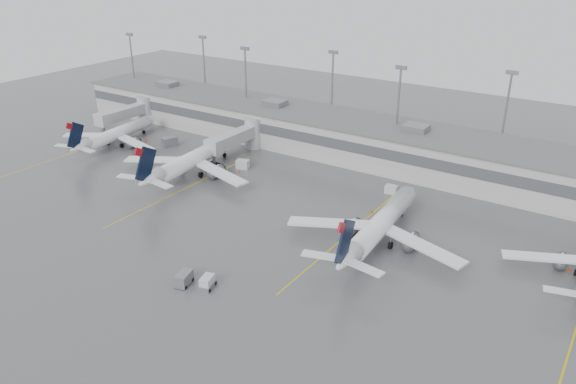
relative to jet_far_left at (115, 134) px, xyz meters
The scene contains 19 objects.
ground 58.34m from the jet_far_left, 34.74° to the right, with size 260.00×260.00×0.00m, color #505153.
terminal 53.92m from the jet_far_left, 27.36° to the left, with size 152.00×17.00×9.45m.
light_masts 57.52m from the jet_far_left, 32.53° to the left, with size 142.40×8.00×20.60m.
jet_bridge_left 14.68m from the jet_far_left, 121.34° to the left, with size 4.00×17.20×7.00m.
jet_bridge_right 30.12m from the jet_far_left, 24.56° to the left, with size 4.00×17.20×7.00m.
stand_markings 48.84m from the jet_far_left, 10.88° to the right, with size 105.25×40.00×0.01m.
jet_far_left is the anchor object (origin of this frame).
jet_mid_left 27.17m from the jet_far_left, ahead, with size 29.45×33.14×10.73m.
jet_mid_right 71.29m from the jet_far_left, ahead, with size 29.04×32.63×10.55m.
baggage_tug 65.36m from the jet_far_left, 30.27° to the right, with size 2.31×3.00×1.72m.
baggage_cart 63.25m from the jet_far_left, 32.67° to the right, with size 2.34×3.21×1.85m.
gse_uld_a 6.28m from the jet_far_left, 139.71° to the left, with size 2.70×1.80×1.92m, color silver.
gse_uld_b 33.70m from the jet_far_left, ahead, with size 2.58×1.72×1.83m, color silver.
gse_uld_c 65.40m from the jet_far_left, ahead, with size 2.24×1.49×1.58m, color silver.
gse_loader 12.60m from the jet_far_left, 32.79° to the left, with size 2.12×3.40×2.12m, color slate.
cone_a 7.32m from the jet_far_left, 62.48° to the left, with size 0.46×0.46×0.74m, color #F73405.
cone_b 34.34m from the jet_far_left, ahead, with size 0.43×0.43×0.68m, color #F73405.
cone_c 65.17m from the jet_far_left, ahead, with size 0.47×0.47×0.74m, color #F73405.
cone_d 97.50m from the jet_far_left, ahead, with size 0.44×0.44×0.70m, color #F73405.
Camera 1 is at (53.80, -48.01, 43.76)m, focal length 35.00 mm.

